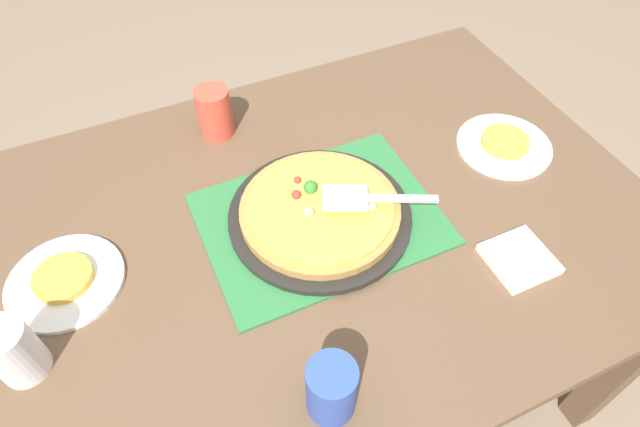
{
  "coord_description": "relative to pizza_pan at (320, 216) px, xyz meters",
  "views": [
    {
      "loc": [
        -0.3,
        -0.65,
        1.62
      ],
      "look_at": [
        0.0,
        0.0,
        0.77
      ],
      "focal_mm": 30.15,
      "sensor_mm": 36.0,
      "label": 1
    }
  ],
  "objects": [
    {
      "name": "ground_plane",
      "position": [
        0.0,
        0.0,
        -0.76
      ],
      "size": [
        8.0,
        8.0,
        0.0
      ],
      "primitive_type": "plane",
      "color": "#84705B"
    },
    {
      "name": "dining_table",
      "position": [
        0.0,
        0.0,
        -0.12
      ],
      "size": [
        1.4,
        1.0,
        0.75
      ],
      "color": "brown",
      "rests_on": "ground_plane"
    },
    {
      "name": "placemat",
      "position": [
        0.0,
        0.0,
        -0.01
      ],
      "size": [
        0.48,
        0.36,
        0.01
      ],
      "primitive_type": "cube",
      "color": "#2D753D",
      "rests_on": "dining_table"
    },
    {
      "name": "pizza_pan",
      "position": [
        0.0,
        0.0,
        0.0
      ],
      "size": [
        0.38,
        0.38,
        0.01
      ],
      "primitive_type": "cylinder",
      "color": "black",
      "rests_on": "placemat"
    },
    {
      "name": "pizza",
      "position": [
        0.0,
        0.0,
        0.02
      ],
      "size": [
        0.33,
        0.33,
        0.05
      ],
      "color": "#B78442",
      "rests_on": "pizza_pan"
    },
    {
      "name": "plate_near_left",
      "position": [
        -0.5,
        0.06,
        -0.01
      ],
      "size": [
        0.22,
        0.22,
        0.01
      ],
      "primitive_type": "cylinder",
      "color": "white",
      "rests_on": "dining_table"
    },
    {
      "name": "plate_far_right",
      "position": [
        0.48,
        0.02,
        -0.01
      ],
      "size": [
        0.22,
        0.22,
        0.01
      ],
      "primitive_type": "cylinder",
      "color": "white",
      "rests_on": "dining_table"
    },
    {
      "name": "served_slice_left",
      "position": [
        -0.5,
        0.06,
        0.01
      ],
      "size": [
        0.11,
        0.11,
        0.02
      ],
      "primitive_type": "cylinder",
      "color": "gold",
      "rests_on": "plate_near_left"
    },
    {
      "name": "served_slice_right",
      "position": [
        0.48,
        0.02,
        0.01
      ],
      "size": [
        0.11,
        0.11,
        0.02
      ],
      "primitive_type": "cylinder",
      "color": "gold",
      "rests_on": "plate_far_right"
    },
    {
      "name": "cup_near",
      "position": [
        -0.59,
        -0.09,
        0.05
      ],
      "size": [
        0.08,
        0.08,
        0.12
      ],
      "primitive_type": "cylinder",
      "color": "white",
      "rests_on": "dining_table"
    },
    {
      "name": "cup_far",
      "position": [
        -0.15,
        -0.36,
        0.05
      ],
      "size": [
        0.08,
        0.08,
        0.12
      ],
      "primitive_type": "cylinder",
      "color": "#3351AD",
      "rests_on": "dining_table"
    },
    {
      "name": "cup_corner",
      "position": [
        -0.11,
        0.35,
        0.05
      ],
      "size": [
        0.08,
        0.08,
        0.12
      ],
      "primitive_type": "cylinder",
      "color": "#E04C38",
      "rests_on": "dining_table"
    },
    {
      "name": "pizza_server",
      "position": [
        0.09,
        -0.04,
        0.06
      ],
      "size": [
        0.23,
        0.14,
        0.01
      ],
      "color": "silver",
      "rests_on": "pizza"
    },
    {
      "name": "napkin_stack",
      "position": [
        0.31,
        -0.26,
        -0.01
      ],
      "size": [
        0.12,
        0.12,
        0.02
      ],
      "primitive_type": "cube",
      "color": "white",
      "rests_on": "dining_table"
    }
  ]
}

